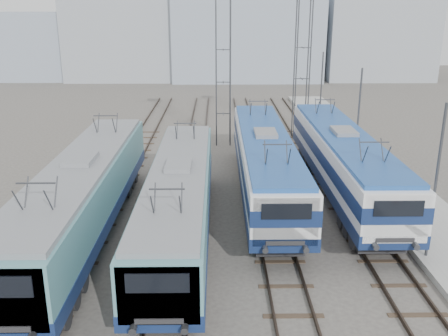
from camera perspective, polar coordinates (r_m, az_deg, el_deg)
ground at (r=20.33m, az=0.64°, el=-13.46°), size 160.00×160.00×0.00m
platform at (r=29.42m, az=20.58°, el=-4.10°), size 4.00×70.00×0.30m
locomotive_far_left at (r=24.07m, az=-15.89°, el=-2.85°), size 2.98×18.86×3.55m
locomotive_center_left at (r=23.21m, az=-5.16°, el=-3.38°), size 2.78×17.55×3.30m
locomotive_center_right at (r=28.45m, az=4.73°, el=0.97°), size 2.90×18.37×3.45m
locomotive_far_right at (r=29.46m, az=13.43°, el=1.16°), size 2.93×18.51×3.48m
catenary_tower_west at (r=39.57m, az=-0.10°, el=12.14°), size 4.50×1.20×12.00m
catenary_tower_east at (r=42.14m, az=8.96°, el=12.28°), size 4.50×1.20×12.00m
mast_front at (r=22.52m, az=23.01°, el=-1.92°), size 0.12×0.12×7.00m
mast_mid at (r=33.41m, az=15.05°, el=5.01°), size 0.12×0.12×7.00m
mast_rear at (r=44.87m, az=11.02°, el=8.44°), size 0.12×0.12×7.00m
building_west at (r=80.60m, az=-10.79°, el=14.99°), size 18.00×12.00×14.00m
building_center at (r=79.51m, az=2.57°, el=16.68°), size 22.00×14.00×18.00m
building_east at (r=83.18m, az=16.86°, el=13.94°), size 16.00×12.00×12.00m
building_far_west at (r=84.88m, az=-21.69°, el=12.85°), size 14.00×10.00×10.00m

